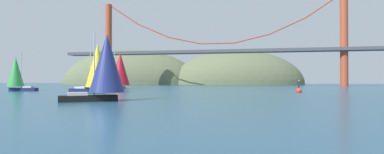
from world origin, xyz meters
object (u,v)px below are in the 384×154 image
object	(u,v)px
sailboat_yellow_sail	(97,67)
sailboat_crimson_sail	(120,70)
channel_buoy	(299,91)
sailboat_navy_sail	(106,65)
sailboat_green_sail	(16,73)

from	to	relation	value
sailboat_yellow_sail	sailboat_crimson_sail	bearing A→B (deg)	104.91
sailboat_yellow_sail	channel_buoy	bearing A→B (deg)	11.52
sailboat_navy_sail	sailboat_crimson_sail	distance (m)	50.00
sailboat_green_sail	channel_buoy	size ratio (longest dim) A/B	3.20
sailboat_navy_sail	channel_buoy	world-z (taller)	sailboat_navy_sail
sailboat_green_sail	sailboat_yellow_sail	bearing A→B (deg)	-8.88
sailboat_navy_sail	sailboat_yellow_sail	distance (m)	25.32
sailboat_green_sail	sailboat_yellow_sail	size ratio (longest dim) A/B	0.87
sailboat_crimson_sail	channel_buoy	size ratio (longest dim) A/B	3.89
channel_buoy	sailboat_navy_sail	bearing A→B (deg)	-130.67
sailboat_crimson_sail	sailboat_yellow_sail	world-z (taller)	sailboat_crimson_sail
sailboat_navy_sail	sailboat_yellow_sail	world-z (taller)	sailboat_yellow_sail
sailboat_navy_sail	channel_buoy	xyz separation A→B (m)	(25.34, 29.49, -3.75)
sailboat_green_sail	sailboat_navy_sail	bearing A→B (deg)	-36.24
sailboat_navy_sail	sailboat_crimson_sail	world-z (taller)	sailboat_crimson_sail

